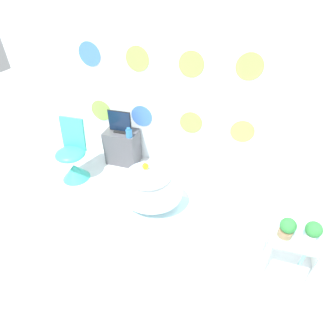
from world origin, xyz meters
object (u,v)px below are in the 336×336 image
Objects in this scene: bathtub at (149,190)px; potted_plant_right at (313,231)px; vase at (129,133)px; chair at (73,162)px; potted_plant_left at (287,228)px; tv at (120,123)px.

potted_plant_right reaches higher than bathtub.
potted_plant_right is at bearing -17.33° from bathtub.
chair is at bearing -145.80° from vase.
potted_plant_left reaches higher than vase.
bathtub is at bearing -48.04° from tv.
tv is at bearing 48.77° from chair.
vase is 2.53m from potted_plant_right.
vase is (0.18, -0.11, -0.08)m from tv.
vase is at bearing 127.82° from bathtub.
bathtub is 0.95× the size of chair.
chair reaches higher than bathtub.
bathtub is 1.15m from tv.
tv is 1.74× the size of potted_plant_left.
potted_plant_right is (2.40, -1.32, -0.00)m from tv.
tv reaches higher than potted_plant_right.
tv is at bearing 149.44° from vase.
bathtub is 4.10× the size of potted_plant_right.
potted_plant_right is at bearing -28.87° from tv.
bathtub is 1.24m from chair.
chair reaches higher than potted_plant_right.
tv is 1.70× the size of potted_plant_right.
vase is at bearing 148.66° from potted_plant_left.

